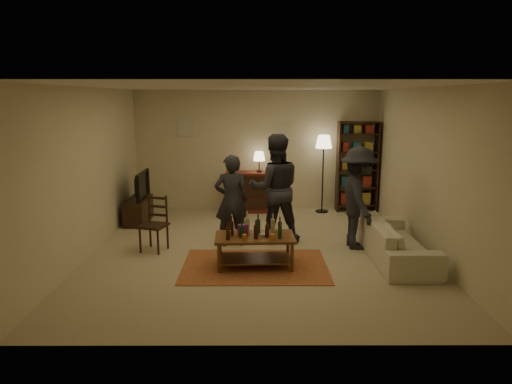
{
  "coord_description": "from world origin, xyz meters",
  "views": [
    {
      "loc": [
        -0.05,
        -7.32,
        2.54
      ],
      "look_at": [
        -0.03,
        0.1,
        0.99
      ],
      "focal_mm": 32.0,
      "sensor_mm": 36.0,
      "label": 1
    }
  ],
  "objects_px": {
    "dining_chair": "(155,222)",
    "tv_stand": "(138,204)",
    "person_by_sofa": "(358,198)",
    "coffee_table": "(254,240)",
    "sofa": "(396,241)",
    "dresser": "(248,191)",
    "floor_lamp": "(324,147)",
    "person_right": "(275,189)",
    "bookshelf": "(357,166)",
    "person_left": "(231,201)"
  },
  "relations": [
    {
      "from": "dining_chair",
      "to": "person_right",
      "type": "distance_m",
      "value": 2.13
    },
    {
      "from": "dresser",
      "to": "sofa",
      "type": "bearing_deg",
      "value": -52.46
    },
    {
      "from": "floor_lamp",
      "to": "person_left",
      "type": "xyz_separation_m",
      "value": [
        -1.91,
        -2.34,
        -0.67
      ]
    },
    {
      "from": "bookshelf",
      "to": "dresser",
      "type": "bearing_deg",
      "value": -178.43
    },
    {
      "from": "dresser",
      "to": "person_right",
      "type": "height_order",
      "value": "person_right"
    },
    {
      "from": "dresser",
      "to": "sofa",
      "type": "xyz_separation_m",
      "value": [
        2.39,
        -3.11,
        -0.17
      ]
    },
    {
      "from": "floor_lamp",
      "to": "person_left",
      "type": "relative_size",
      "value": 1.08
    },
    {
      "from": "coffee_table",
      "to": "tv_stand",
      "type": "distance_m",
      "value": 3.48
    },
    {
      "from": "dining_chair",
      "to": "tv_stand",
      "type": "height_order",
      "value": "tv_stand"
    },
    {
      "from": "person_left",
      "to": "dresser",
      "type": "bearing_deg",
      "value": -105.53
    },
    {
      "from": "sofa",
      "to": "tv_stand",
      "type": "bearing_deg",
      "value": 64.66
    },
    {
      "from": "sofa",
      "to": "person_by_sofa",
      "type": "distance_m",
      "value": 0.95
    },
    {
      "from": "person_by_sofa",
      "to": "coffee_table",
      "type": "bearing_deg",
      "value": 114.85
    },
    {
      "from": "person_right",
      "to": "dresser",
      "type": "bearing_deg",
      "value": -83.59
    },
    {
      "from": "person_right",
      "to": "tv_stand",
      "type": "bearing_deg",
      "value": -31.26
    },
    {
      "from": "dresser",
      "to": "sofa",
      "type": "height_order",
      "value": "dresser"
    },
    {
      "from": "bookshelf",
      "to": "person_by_sofa",
      "type": "height_order",
      "value": "bookshelf"
    },
    {
      "from": "dining_chair",
      "to": "person_right",
      "type": "xyz_separation_m",
      "value": [
        2.03,
        0.47,
        0.47
      ]
    },
    {
      "from": "bookshelf",
      "to": "sofa",
      "type": "xyz_separation_m",
      "value": [
        -0.05,
        -3.18,
        -0.73
      ]
    },
    {
      "from": "sofa",
      "to": "bookshelf",
      "type": "bearing_deg",
      "value": -0.82
    },
    {
      "from": "person_right",
      "to": "person_by_sofa",
      "type": "height_order",
      "value": "person_right"
    },
    {
      "from": "dining_chair",
      "to": "dresser",
      "type": "distance_m",
      "value": 3.06
    },
    {
      "from": "person_by_sofa",
      "to": "dresser",
      "type": "bearing_deg",
      "value": 34.18
    },
    {
      "from": "bookshelf",
      "to": "sofa",
      "type": "distance_m",
      "value": 3.26
    },
    {
      "from": "dining_chair",
      "to": "person_left",
      "type": "relative_size",
      "value": 0.59
    },
    {
      "from": "dining_chair",
      "to": "person_left",
      "type": "height_order",
      "value": "person_left"
    },
    {
      "from": "dresser",
      "to": "person_by_sofa",
      "type": "xyz_separation_m",
      "value": [
        1.89,
        -2.53,
        0.39
      ]
    },
    {
      "from": "person_left",
      "to": "person_by_sofa",
      "type": "bearing_deg",
      "value": 167.08
    },
    {
      "from": "dresser",
      "to": "sofa",
      "type": "distance_m",
      "value": 3.93
    },
    {
      "from": "dining_chair",
      "to": "tv_stand",
      "type": "relative_size",
      "value": 0.89
    },
    {
      "from": "dining_chair",
      "to": "sofa",
      "type": "xyz_separation_m",
      "value": [
        3.92,
        -0.46,
        -0.19
      ]
    },
    {
      "from": "person_left",
      "to": "person_by_sofa",
      "type": "xyz_separation_m",
      "value": [
        2.15,
        -0.13,
        0.07
      ]
    },
    {
      "from": "coffee_table",
      "to": "person_by_sofa",
      "type": "distance_m",
      "value": 2.02
    },
    {
      "from": "coffee_table",
      "to": "person_left",
      "type": "height_order",
      "value": "person_left"
    },
    {
      "from": "coffee_table",
      "to": "floor_lamp",
      "type": "xyz_separation_m",
      "value": [
        1.52,
        3.38,
        1.04
      ]
    },
    {
      "from": "dining_chair",
      "to": "bookshelf",
      "type": "relative_size",
      "value": 0.47
    },
    {
      "from": "coffee_table",
      "to": "person_right",
      "type": "relative_size",
      "value": 0.63
    },
    {
      "from": "tv_stand",
      "to": "floor_lamp",
      "type": "height_order",
      "value": "floor_lamp"
    },
    {
      "from": "dining_chair",
      "to": "floor_lamp",
      "type": "relative_size",
      "value": 0.55
    },
    {
      "from": "floor_lamp",
      "to": "dresser",
      "type": "bearing_deg",
      "value": 177.81
    },
    {
      "from": "sofa",
      "to": "person_right",
      "type": "distance_m",
      "value": 2.21
    },
    {
      "from": "dining_chair",
      "to": "sofa",
      "type": "relative_size",
      "value": 0.45
    },
    {
      "from": "person_by_sofa",
      "to": "person_left",
      "type": "bearing_deg",
      "value": 83.93
    },
    {
      "from": "floor_lamp",
      "to": "person_left",
      "type": "distance_m",
      "value": 3.1
    },
    {
      "from": "coffee_table",
      "to": "sofa",
      "type": "relative_size",
      "value": 0.59
    },
    {
      "from": "floor_lamp",
      "to": "person_left",
      "type": "bearing_deg",
      "value": -129.3
    },
    {
      "from": "dining_chair",
      "to": "bookshelf",
      "type": "height_order",
      "value": "bookshelf"
    },
    {
      "from": "coffee_table",
      "to": "bookshelf",
      "type": "height_order",
      "value": "bookshelf"
    },
    {
      "from": "coffee_table",
      "to": "sofa",
      "type": "height_order",
      "value": "coffee_table"
    },
    {
      "from": "bookshelf",
      "to": "person_left",
      "type": "bearing_deg",
      "value": -137.51
    }
  ]
}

